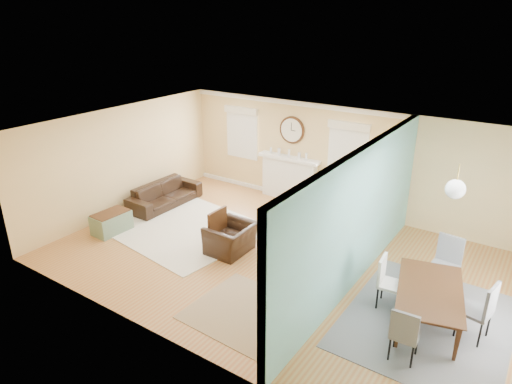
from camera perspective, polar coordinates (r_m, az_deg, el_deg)
floor at (r=9.30m, az=3.09°, el=-8.49°), size 9.00×9.00×0.00m
wall_back at (r=11.24m, az=11.18°, el=3.88°), size 9.00×0.02×2.60m
wall_front at (r=6.59m, az=-10.50°, el=-9.56°), size 9.00×0.02×2.60m
wall_left at (r=11.52m, az=-16.34°, el=3.84°), size 0.02×6.00×2.60m
ceiling at (r=8.29m, az=3.45°, el=7.20°), size 9.00×6.00×0.02m
partition at (r=8.33m, az=13.22°, el=-2.36°), size 0.17×6.00×2.60m
fireplace at (r=11.99m, az=4.14°, el=1.83°), size 1.70×0.30×1.17m
wall_clock at (r=11.69m, az=4.52°, el=7.73°), size 0.70×0.07×0.70m
window_left at (r=12.54m, az=-1.75°, el=7.86°), size 1.05×0.13×1.42m
window_right at (r=11.08m, az=11.45°, el=5.53°), size 1.05×0.13×1.42m
pendant at (r=7.43m, az=23.67°, el=0.33°), size 0.30×0.30×0.55m
rug_cream at (r=10.67m, az=-8.88°, el=-4.47°), size 3.55×3.18×0.02m
rug_jute at (r=7.80m, az=-0.45°, el=-15.07°), size 2.09×1.73×0.01m
rug_grey at (r=8.14m, az=20.62°, el=-14.94°), size 2.45×3.06×0.01m
sofa at (r=11.89m, az=-11.33°, el=-0.29°), size 0.81×2.02×0.59m
eames_chair at (r=9.45m, az=-3.11°, el=-5.82°), size 0.84×0.96×0.62m
green_chair at (r=10.72m, az=9.05°, el=-2.59°), size 0.84×0.85×0.61m
trunk at (r=10.79m, az=-17.61°, el=-3.63°), size 0.53×0.84×0.48m
credenza at (r=9.67m, az=12.68°, el=-5.09°), size 0.54×1.60×0.80m
tv at (r=9.38m, az=12.94°, el=-1.16°), size 0.21×1.10×0.63m
garden_stool at (r=8.93m, az=10.64°, el=-8.23°), size 0.37×0.37×0.55m
potted_plant at (r=8.69m, az=10.87°, el=-5.36°), size 0.50×0.52×0.46m
dining_table at (r=7.97m, az=20.91°, el=-13.19°), size 1.37×1.94×0.62m
dining_chair_n at (r=8.74m, az=22.57°, el=-7.94°), size 0.49×0.49×1.01m
dining_chair_s at (r=7.03m, az=18.23°, el=-15.89°), size 0.41×0.41×0.88m
dining_chair_w at (r=8.01m, az=16.58°, el=-10.43°), size 0.44×0.44×0.91m
dining_chair_e at (r=7.76m, az=25.83°, el=-12.58°), size 0.51×0.51×0.99m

